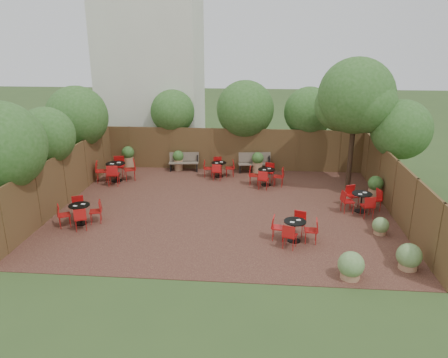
{
  "coord_description": "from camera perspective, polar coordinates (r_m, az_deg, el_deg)",
  "views": [
    {
      "loc": [
        1.27,
        -14.63,
        5.99
      ],
      "look_at": [
        -0.06,
        0.5,
        1.0
      ],
      "focal_mm": 34.4,
      "sensor_mm": 36.0,
      "label": 1
    }
  ],
  "objects": [
    {
      "name": "low_shrubs",
      "position": [
        12.7,
        20.03,
        -9.34
      ],
      "size": [
        2.34,
        3.4,
        0.74
      ],
      "color": "#A47652",
      "rests_on": "courtyard_paving"
    },
    {
      "name": "overhang_foliage",
      "position": [
        17.81,
        -6.18,
        7.62
      ],
      "size": [
        15.84,
        10.87,
        2.8
      ],
      "color": "#2C591C",
      "rests_on": "ground"
    },
    {
      "name": "bistro_tables",
      "position": [
        16.77,
        -1.81,
        -1.15
      ],
      "size": [
        11.54,
        7.68,
        0.94
      ],
      "color": "black",
      "rests_on": "courtyard_paving"
    },
    {
      "name": "fence_left",
      "position": [
        17.08,
        -20.43,
        0.02
      ],
      "size": [
        0.08,
        10.0,
        2.0
      ],
      "primitive_type": "cube",
      "color": "#4E371D",
      "rests_on": "ground"
    },
    {
      "name": "neighbour_building",
      "position": [
        23.44,
        -9.5,
        13.08
      ],
      "size": [
        5.0,
        4.0,
        8.0
      ],
      "primitive_type": "cube",
      "color": "silver",
      "rests_on": "ground"
    },
    {
      "name": "fence_right",
      "position": [
        16.16,
        21.75,
        -1.14
      ],
      "size": [
        0.08,
        10.0,
        2.0
      ],
      "primitive_type": "cube",
      "color": "#4E371D",
      "rests_on": "ground"
    },
    {
      "name": "ground",
      "position": [
        15.86,
        0.05,
        -4.0
      ],
      "size": [
        80.0,
        80.0,
        0.0
      ],
      "primitive_type": "plane",
      "color": "#354F23",
      "rests_on": "ground"
    },
    {
      "name": "park_bench_right",
      "position": [
        20.03,
        4.06,
        2.21
      ],
      "size": [
        1.54,
        0.68,
        0.92
      ],
      "rotation": [
        0.0,
        0.0,
        0.14
      ],
      "color": "brown",
      "rests_on": "courtyard_paving"
    },
    {
      "name": "courtyard_paving",
      "position": [
        15.86,
        0.05,
        -3.97
      ],
      "size": [
        12.0,
        10.0,
        0.02
      ],
      "primitive_type": "cube",
      "color": "#3B1E18",
      "rests_on": "ground"
    },
    {
      "name": "courtyard_tree",
      "position": [
        17.87,
        17.09,
        10.03
      ],
      "size": [
        3.04,
        2.99,
        5.33
      ],
      "rotation": [
        0.0,
        0.0,
        -0.3
      ],
      "color": "black",
      "rests_on": "courtyard_paving"
    },
    {
      "name": "park_bench_left",
      "position": [
        20.35,
        -5.35,
        2.34
      ],
      "size": [
        1.43,
        0.61,
        0.86
      ],
      "rotation": [
        0.0,
        0.0,
        0.12
      ],
      "color": "brown",
      "rests_on": "courtyard_paving"
    },
    {
      "name": "planters",
      "position": [
        19.19,
        0.19,
        1.79
      ],
      "size": [
        11.27,
        4.12,
        1.09
      ],
      "color": "#A47652",
      "rests_on": "courtyard_paving"
    },
    {
      "name": "fence_back",
      "position": [
        20.29,
        1.27,
        3.95
      ],
      "size": [
        12.0,
        0.08,
        2.0
      ],
      "primitive_type": "cube",
      "color": "#4E371D",
      "rests_on": "ground"
    }
  ]
}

